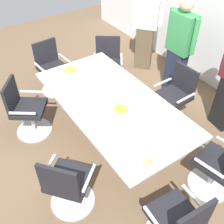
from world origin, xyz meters
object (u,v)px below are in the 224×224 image
object	(u,v)px
office_chair_4	(26,111)
conference_table	(112,108)
office_chair_3	(52,70)
snack_bowl_chips_orange	(121,111)
office_chair_0	(220,168)
person_standing_1	(179,47)
office_chair_5	(68,186)
office_chair_2	(108,66)
office_chair_6	(177,223)
person_standing_0	(146,23)
snack_bowl_chips_yellow	(71,71)
office_chair_1	(175,98)
donut_platter	(140,157)
napkin_pile	(81,102)

from	to	relation	value
office_chair_4	conference_table	bearing A→B (deg)	84.04
office_chair_3	snack_bowl_chips_orange	size ratio (longest dim) A/B	4.37
office_chair_0	person_standing_1	bearing A→B (deg)	50.82
person_standing_1	office_chair_5	bearing A→B (deg)	110.72
office_chair_2	snack_bowl_chips_orange	distance (m)	1.77
office_chair_3	office_chair_6	xyz separation A→B (m)	(3.31, -0.17, 0.00)
person_standing_0	snack_bowl_chips_orange	world-z (taller)	person_standing_0
office_chair_0	office_chair_3	bearing A→B (deg)	93.59
conference_table	snack_bowl_chips_yellow	xyz separation A→B (m)	(-0.89, -0.15, 0.18)
office_chair_1	office_chair_4	xyz separation A→B (m)	(-1.00, -2.05, 0.00)
office_chair_5	donut_platter	bearing A→B (deg)	24.89
conference_table	office_chair_5	bearing A→B (deg)	-58.52
person_standing_0	snack_bowl_chips_yellow	distance (m)	1.92
conference_table	snack_bowl_chips_yellow	bearing A→B (deg)	-170.17
office_chair_5	office_chair_6	size ratio (longest dim) A/B	1.00
office_chair_4	donut_platter	distance (m)	1.99
donut_platter	napkin_pile	world-z (taller)	napkin_pile
conference_table	office_chair_4	distance (m)	1.30
conference_table	office_chair_3	world-z (taller)	office_chair_3
office_chair_4	person_standing_1	bearing A→B (deg)	116.25
office_chair_0	office_chair_2	bearing A→B (deg)	76.72
conference_table	office_chair_2	world-z (taller)	office_chair_2
office_chair_5	conference_table	bearing A→B (deg)	81.96
snack_bowl_chips_yellow	office_chair_2	bearing A→B (deg)	111.56
office_chair_5	napkin_pile	bearing A→B (deg)	101.63
office_chair_5	snack_bowl_chips_orange	world-z (taller)	office_chair_5
conference_table	snack_bowl_chips_orange	size ratio (longest dim) A/B	11.52
donut_platter	napkin_pile	size ratio (longest dim) A/B	1.82
donut_platter	napkin_pile	distance (m)	1.16
donut_platter	office_chair_6	bearing A→B (deg)	-2.10
snack_bowl_chips_yellow	office_chair_5	bearing A→B (deg)	-29.83
office_chair_5	office_chair_6	world-z (taller)	same
office_chair_6	person_standing_0	size ratio (longest dim) A/B	0.50
person_standing_1	napkin_pile	bearing A→B (deg)	95.70
office_chair_6	napkin_pile	bearing A→B (deg)	95.82
office_chair_2	conference_table	bearing A→B (deg)	93.98
office_chair_4	office_chair_0	bearing A→B (deg)	70.44
snack_bowl_chips_orange	office_chair_3	bearing A→B (deg)	-177.14
office_chair_5	office_chair_6	xyz separation A→B (m)	(1.00, 0.70, 0.00)
conference_table	office_chair_5	size ratio (longest dim) A/B	2.64
office_chair_5	person_standing_0	distance (m)	3.42
conference_table	person_standing_0	world-z (taller)	person_standing_0
office_chair_6	snack_bowl_chips_yellow	world-z (taller)	office_chair_6
office_chair_0	snack_bowl_chips_orange	world-z (taller)	office_chair_0
office_chair_0	donut_platter	world-z (taller)	office_chair_0
office_chair_4	office_chair_5	xyz separation A→B (m)	(1.49, -0.07, 0.00)
office_chair_1	office_chair_6	distance (m)	2.06
office_chair_3	snack_bowl_chips_orange	world-z (taller)	office_chair_3
office_chair_1	donut_platter	bearing A→B (deg)	119.40
office_chair_0	office_chair_4	distance (m)	2.76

